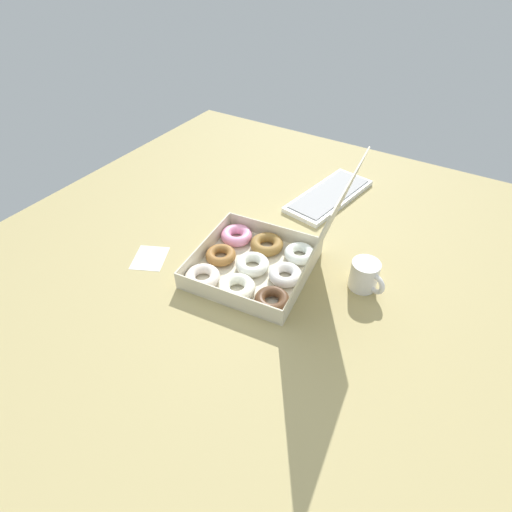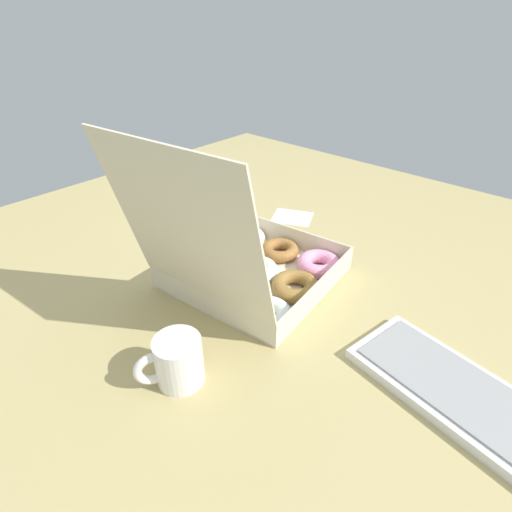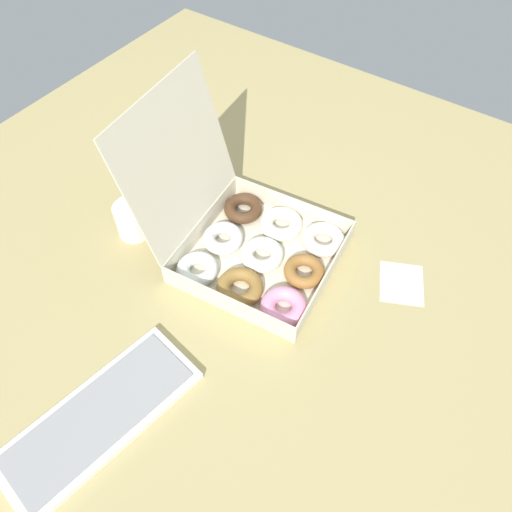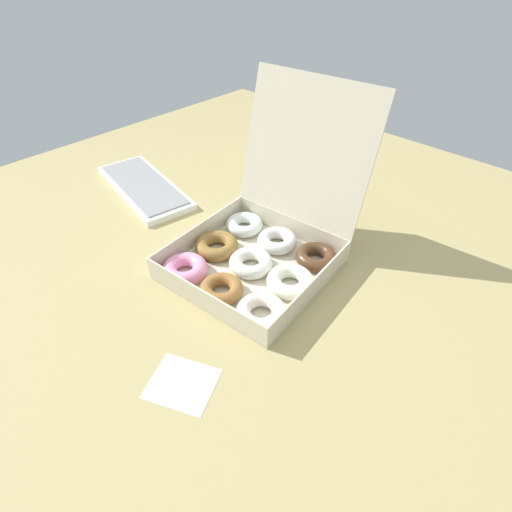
{
  "view_description": "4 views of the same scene",
  "coord_description": "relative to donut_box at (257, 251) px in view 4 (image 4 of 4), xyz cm",
  "views": [
    {
      "loc": [
        80.25,
        44.08,
        81.35
      ],
      "look_at": [
        4.4,
        -2.32,
        4.44
      ],
      "focal_mm": 28.0,
      "sensor_mm": 36.0,
      "label": 1
    },
    {
      "loc": [
        -44.48,
        53.37,
        53.61
      ],
      "look_at": [
        6.42,
        -3.5,
        5.13
      ],
      "focal_mm": 28.0,
      "sensor_mm": 36.0,
      "label": 2
    },
    {
      "loc": [
        -53.63,
        -41.87,
        92.8
      ],
      "look_at": [
        3.05,
        -2.9,
        4.36
      ],
      "focal_mm": 35.0,
      "sensor_mm": 36.0,
      "label": 3
    },
    {
      "loc": [
        54.43,
        -52.12,
        61.39
      ],
      "look_at": [
        7.28,
        -2.64,
        4.77
      ],
      "focal_mm": 28.0,
      "sensor_mm": 36.0,
      "label": 4
    }
  ],
  "objects": [
    {
      "name": "paper_napkin",
      "position": [
        12.52,
        -31.98,
        -3.94
      ],
      "size": [
        14.3,
        13.49,
        0.15
      ],
      "primitive_type": "cube",
      "rotation": [
        0.0,
        0.0,
        0.44
      ],
      "color": "white",
      "rests_on": "ground_plane"
    },
    {
      "name": "coffee_mug",
      "position": [
        -10.0,
        28.61,
        0.42
      ],
      "size": [
        7.92,
        10.96,
        8.64
      ],
      "color": "white",
      "rests_on": "ground_plane"
    },
    {
      "name": "ground_plane",
      "position": [
        -5.55,
        0.59,
        -5.01
      ],
      "size": [
        180.0,
        180.0,
        2.0
      ],
      "primitive_type": "cube",
      "color": "tan"
    },
    {
      "name": "donut_box",
      "position": [
        0.0,
        0.0,
        0.0
      ],
      "size": [
        36.97,
        45.3,
        37.49
      ],
      "color": "beige",
      "rests_on": "ground_plane"
    },
    {
      "name": "keyboard",
      "position": [
        -48.24,
        1.55,
        -2.95
      ],
      "size": [
        40.15,
        21.48,
        2.2
      ],
      "color": "white",
      "rests_on": "ground_plane"
    }
  ]
}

